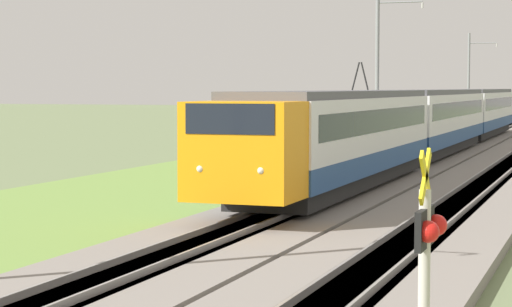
{
  "coord_description": "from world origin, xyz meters",
  "views": [
    {
      "loc": [
        -8.77,
        -8.96,
        3.95
      ],
      "look_at": [
        16.66,
        0.0,
        2.16
      ],
      "focal_mm": 70.0,
      "sensor_mm": 36.0,
      "label": 1
    }
  ],
  "objects": [
    {
      "name": "ballast_main",
      "position": [
        50.0,
        0.0,
        0.15
      ],
      "size": [
        240.0,
        4.4,
        0.3
      ],
      "color": "gray",
      "rests_on": "ground"
    },
    {
      "name": "track_main",
      "position": [
        50.0,
        0.0,
        0.16
      ],
      "size": [
        240.0,
        1.57,
        0.45
      ],
      "color": "#4C4238",
      "rests_on": "ground"
    },
    {
      "name": "grass_verge",
      "position": [
        50.0,
        6.97,
        0.06
      ],
      "size": [
        240.0,
        10.84,
        0.12
      ],
      "color": "olive",
      "rests_on": "ground"
    },
    {
      "name": "passenger_train",
      "position": [
        46.14,
        0.0,
        2.3
      ],
      "size": [
        62.45,
        3.02,
        4.93
      ],
      "rotation": [
        0.0,
        0.0,
        3.14
      ],
      "color": "orange",
      "rests_on": "ground"
    },
    {
      "name": "crossing_signal_far",
      "position": [
        0.18,
        -7.44,
        2.07
      ],
      "size": [
        0.7,
        0.23,
        3.4
      ],
      "rotation": [
        0.0,
        0.0,
        -1.57
      ],
      "color": "beige",
      "rests_on": "ground"
    },
    {
      "name": "catenary_mast_mid",
      "position": [
        44.07,
        2.7,
        4.84
      ],
      "size": [
        0.22,
        2.56,
        9.38
      ],
      "color": "slate",
      "rests_on": "ground"
    },
    {
      "name": "catenary_mast_far",
      "position": [
        81.51,
        2.69,
        4.54
      ],
      "size": [
        0.22,
        2.56,
        8.8
      ],
      "color": "slate",
      "rests_on": "ground"
    }
  ]
}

